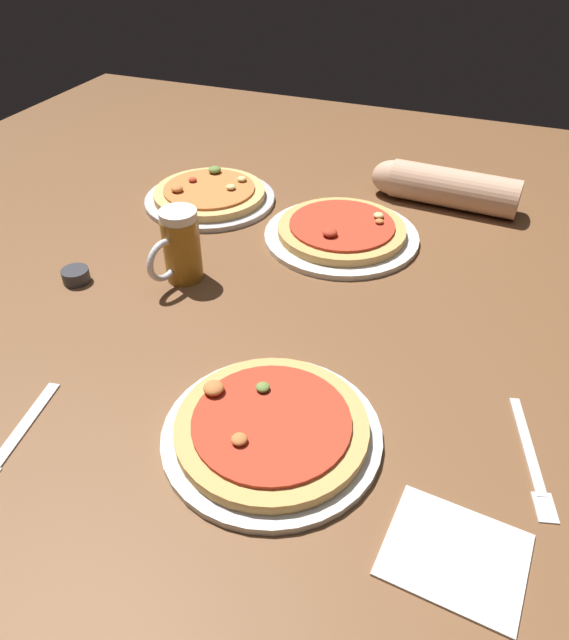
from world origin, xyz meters
The scene contains 10 objects.
ground_plane centered at (0.00, 0.00, -0.01)m, with size 2.40×2.40×0.03m, color brown.
pizza_plate_near centered at (0.07, -0.23, 0.02)m, with size 0.31×0.31×0.05m.
pizza_plate_far centered at (0.00, 0.33, 0.02)m, with size 0.33×0.33×0.05m.
pizza_plate_side centered at (-0.34, 0.39, 0.02)m, with size 0.31×0.31×0.05m.
beer_mug_dark centered at (-0.24, 0.08, 0.07)m, with size 0.07×0.12×0.14m.
ramekin_sauce centered at (-0.42, -0.01, 0.01)m, with size 0.05×0.05×0.03m, color #333338.
napkin_folded centered at (0.34, -0.32, 0.00)m, with size 0.16×0.13×0.01m, color silver.
fork_left centered at (0.41, -0.14, 0.00)m, with size 0.07×0.21×0.01m.
knife_right centered at (-0.26, -0.37, 0.00)m, with size 0.06×0.22×0.01m.
diner_arm centered at (0.16, 0.57, 0.04)m, with size 0.34×0.11×0.09m.
Camera 1 is at (0.29, -0.74, 0.63)m, focal length 33.08 mm.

